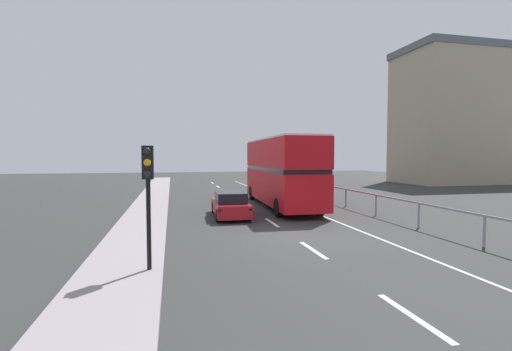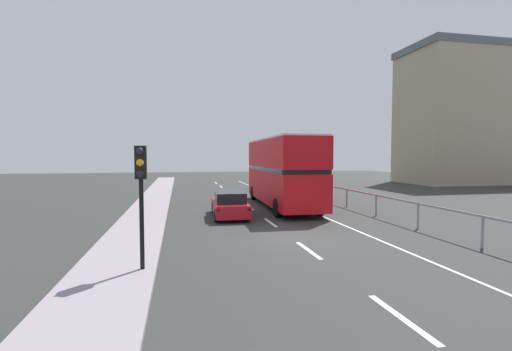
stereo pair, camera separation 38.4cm
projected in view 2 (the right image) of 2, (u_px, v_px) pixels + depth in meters
The scene contains 8 objects.
ground_plane at pixel (289, 237), 14.63m from camera, with size 73.61×120.00×0.10m, color #2E302F.
near_sidewalk_kerb at pixel (130, 242), 13.36m from camera, with size 2.28×80.00×0.14m, color gray.
lane_paint_markings at pixel (278, 206), 23.61m from camera, with size 3.33×46.00×0.01m.
bridge_side_railing at pixel (335, 190), 24.63m from camera, with size 0.10×42.00×1.16m.
distant_building_block at pixel (488, 117), 43.71m from camera, with size 21.01×8.32×15.92m.
double_decker_bus_red at pixel (282, 170), 23.06m from camera, with size 2.94×10.90×4.34m.
hatchback_car_near at pixel (230, 205), 19.26m from camera, with size 1.88×4.33×1.36m.
traffic_signal_pole at pixel (141, 177), 9.80m from camera, with size 0.30×0.42×3.37m.
Camera 2 is at (-4.33, -13.88, 3.24)m, focal length 25.46 mm.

